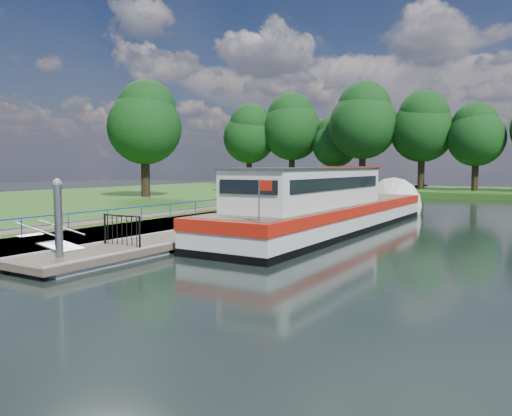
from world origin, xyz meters
The scene contains 17 objects.
ground centered at (0.00, 0.00, 0.00)m, with size 160.00×160.00×0.00m, color black.
riverbank centered at (-18.00, 15.00, 0.39)m, with size 32.00×90.00×0.78m, color #255117.
bank_edge centered at (-2.55, 15.00, 0.39)m, with size 1.10×90.00×0.78m, color #473D2D.
footpath centered at (-4.40, 8.00, 0.80)m, with size 1.60×40.00×0.05m, color brown.
carpark centered at (-11.00, 38.00, 0.81)m, with size 14.00×12.00×0.06m, color black.
blue_fence centered at (-2.75, 3.00, 1.31)m, with size 0.04×18.04×0.72m.
pontoon centered at (0.00, 13.00, 0.18)m, with size 2.50×30.00×0.56m.
mooring_piles centered at (0.00, 13.00, 1.28)m, with size 0.30×27.30×3.55m.
gangway centered at (-1.85, 0.50, 0.63)m, with size 2.58×1.00×0.92m.
gate_panel centered at (0.00, 2.20, 1.15)m, with size 1.85×0.05×1.15m.
barge centered at (3.60, 13.68, 1.09)m, with size 4.36×21.15×4.78m.
horizon_trees centered at (-1.61, 48.68, 7.95)m, with size 54.38×10.03×12.87m.
bank_tree_a centered at (-15.99, 20.08, 7.02)m, with size 6.12×6.12×9.72m.
car_a centered at (-8.81, 35.07, 1.38)m, with size 1.28×3.19×1.09m, color #999999.
car_b centered at (-10.90, 35.60, 1.39)m, with size 1.17×3.37×1.11m, color #999999.
car_c centered at (-15.45, 35.96, 1.49)m, with size 1.83×4.49×1.30m, color #999999.
car_d centered at (-9.31, 39.64, 1.36)m, with size 1.75×3.80×1.06m, color #999999.
Camera 1 is at (13.78, -10.76, 3.35)m, focal length 35.00 mm.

